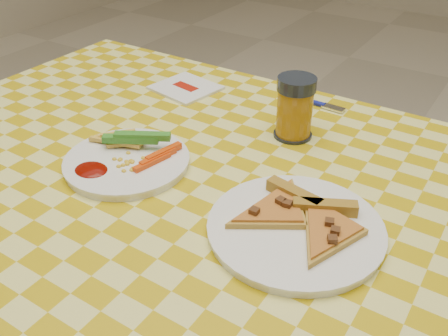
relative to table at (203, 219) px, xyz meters
The scene contains 8 objects.
table is the anchor object (origin of this frame).
plate_left 0.16m from the table, 169.88° to the right, with size 0.21×0.21×0.01m, color white.
plate_right 0.20m from the table, ahead, with size 0.25×0.25×0.01m, color white.
fries_veggies 0.18m from the table, behind, with size 0.18×0.16×0.04m.
pizza_slices 0.21m from the table, ahead, with size 0.24×0.21×0.02m.
drink_glass 0.27m from the table, 76.84° to the left, with size 0.07×0.07×0.12m.
napkin 0.39m from the table, 130.60° to the left, with size 0.15×0.14×0.01m.
fork 0.38m from the table, 85.99° to the left, with size 0.15×0.02×0.01m.
Camera 1 is at (0.39, -0.54, 1.22)m, focal length 40.00 mm.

